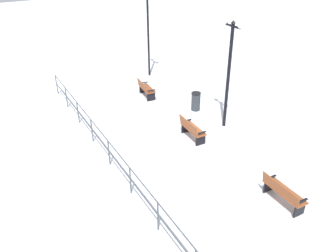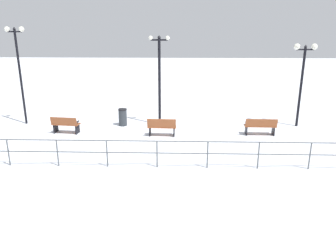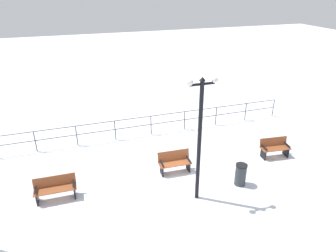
{
  "view_description": "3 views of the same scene",
  "coord_description": "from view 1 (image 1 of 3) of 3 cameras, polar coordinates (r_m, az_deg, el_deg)",
  "views": [
    {
      "loc": [
        -7.41,
        -10.35,
        7.72
      ],
      "look_at": [
        -1.37,
        0.05,
        0.92
      ],
      "focal_mm": 36.48,
      "sensor_mm": 36.0,
      "label": 1
    },
    {
      "loc": [
        -15.64,
        -0.79,
        5.26
      ],
      "look_at": [
        -2.43,
        -0.37,
        1.19
      ],
      "focal_mm": 35.26,
      "sensor_mm": 36.0,
      "label": 2
    },
    {
      "loc": [
        10.24,
        -3.79,
        7.51
      ],
      "look_at": [
        -2.34,
        0.41,
        1.17
      ],
      "focal_mm": 32.58,
      "sensor_mm": 36.0,
      "label": 3
    }
  ],
  "objects": [
    {
      "name": "trash_bin",
      "position": [
        17.01,
        4.67,
        4.13
      ],
      "size": [
        0.47,
        0.47,
        0.93
      ],
      "color": "#2D3338",
      "rests_on": "ground"
    },
    {
      "name": "waterfront_railing",
      "position": [
        12.95,
        -9.91,
        -3.69
      ],
      "size": [
        0.05,
        15.42,
        1.09
      ],
      "color": "#4C5156",
      "rests_on": "ground"
    },
    {
      "name": "bench_second",
      "position": [
        14.53,
        3.98,
        -0.53
      ],
      "size": [
        0.62,
        1.42,
        0.93
      ],
      "rotation": [
        0.0,
        0.0,
        -0.04
      ],
      "color": "brown",
      "rests_on": "ground"
    },
    {
      "name": "lamppost_far",
      "position": [
        20.61,
        -3.4,
        17.68
      ],
      "size": [
        0.27,
        1.02,
        5.18
      ],
      "color": "black",
      "rests_on": "ground"
    },
    {
      "name": "bench_nearest",
      "position": [
        11.77,
        18.66,
        -10.46
      ],
      "size": [
        0.58,
        1.55,
        0.88
      ],
      "rotation": [
        0.0,
        0.0,
        -0.02
      ],
      "color": "brown",
      "rests_on": "ground"
    },
    {
      "name": "ground_plane",
      "position": [
        14.88,
        4.66,
        -1.88
      ],
      "size": [
        80.0,
        80.0,
        0.0
      ],
      "primitive_type": "plane",
      "color": "white",
      "rests_on": "ground"
    },
    {
      "name": "bench_third",
      "position": [
        18.44,
        -3.75,
        6.21
      ],
      "size": [
        0.71,
        1.42,
        0.89
      ],
      "rotation": [
        0.0,
        0.0,
        -0.11
      ],
      "color": "brown",
      "rests_on": "ground"
    },
    {
      "name": "lamppost_middle",
      "position": [
        14.76,
        10.21,
        9.96
      ],
      "size": [
        0.22,
        1.09,
        4.76
      ],
      "color": "black",
      "rests_on": "ground"
    }
  ]
}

